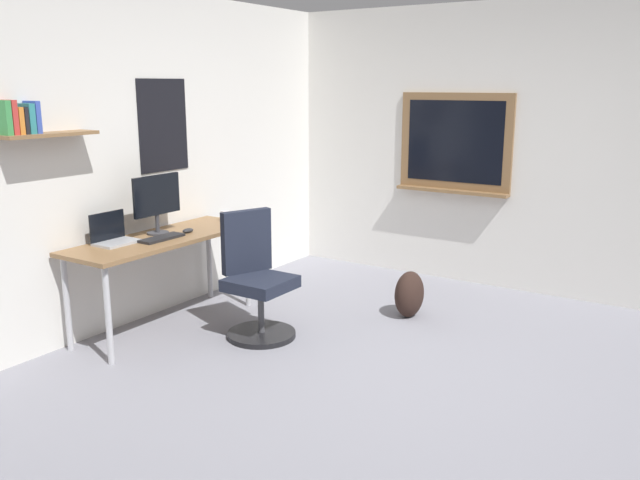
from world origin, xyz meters
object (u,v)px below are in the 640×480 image
(monitor_primary, at_px, (157,200))
(keyboard, at_px, (162,238))
(office_chair, at_px, (256,284))
(coffee_mug, at_px, (225,216))
(laptop, at_px, (113,236))
(computer_mouse, at_px, (188,231))
(backpack, at_px, (409,294))
(desk, at_px, (164,246))

(monitor_primary, bearing_deg, keyboard, -127.02)
(office_chair, bearing_deg, coffee_mug, 56.60)
(monitor_primary, xyz_separation_m, coffee_mug, (0.66, -0.11, -0.22))
(laptop, distance_m, computer_mouse, 0.60)
(laptop, height_order, coffee_mug, laptop)
(laptop, xyz_separation_m, computer_mouse, (0.56, -0.21, -0.04))
(office_chair, distance_m, backpack, 1.30)
(desk, distance_m, backpack, 2.02)
(backpack, bearing_deg, computer_mouse, 126.19)
(desk, relative_size, backpack, 4.18)
(computer_mouse, relative_size, coffee_mug, 1.13)
(laptop, xyz_separation_m, keyboard, (0.28, -0.21, -0.04))
(laptop, relative_size, monitor_primary, 0.67)
(desk, height_order, monitor_primary, monitor_primary)
(desk, relative_size, office_chair, 1.69)
(desk, relative_size, coffee_mug, 17.42)
(desk, distance_m, keyboard, 0.14)
(office_chair, bearing_deg, keyboard, 116.75)
(computer_mouse, relative_size, backpack, 0.27)
(coffee_mug, bearing_deg, backpack, -69.69)
(monitor_primary, relative_size, computer_mouse, 4.46)
(office_chair, relative_size, monitor_primary, 2.05)
(office_chair, height_order, coffee_mug, office_chair)
(laptop, bearing_deg, backpack, -45.59)
(coffee_mug, bearing_deg, desk, 178.37)
(coffee_mug, bearing_deg, keyboard, -176.34)
(monitor_primary, xyz_separation_m, keyboard, (-0.12, -0.16, -0.26))
(office_chair, bearing_deg, computer_mouse, 93.94)
(office_chair, distance_m, coffee_mug, 0.91)
(laptop, bearing_deg, computer_mouse, -20.33)
(office_chair, height_order, laptop, laptop)
(desk, distance_m, computer_mouse, 0.23)
(laptop, bearing_deg, coffee_mug, -8.44)
(laptop, relative_size, computer_mouse, 2.98)
(desk, height_order, backpack, desk)
(monitor_primary, distance_m, backpack, 2.16)
(laptop, xyz_separation_m, backpack, (1.61, -1.65, -0.59))
(office_chair, relative_size, computer_mouse, 9.13)
(computer_mouse, bearing_deg, monitor_primary, 135.06)
(keyboard, xyz_separation_m, computer_mouse, (0.28, 0.00, 0.01))
(monitor_primary, bearing_deg, desk, -114.14)
(laptop, height_order, keyboard, laptop)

